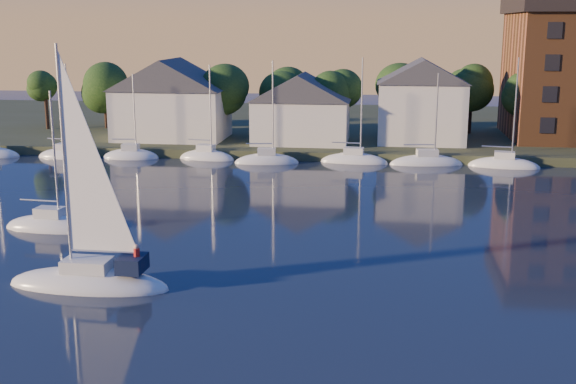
% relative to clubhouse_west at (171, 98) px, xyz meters
% --- Properties ---
extents(ground, '(260.00, 260.00, 0.00)m').
position_rel_clubhouse_west_xyz_m(ground, '(22.00, -58.00, -5.93)').
color(ground, black).
rests_on(ground, ground).
extents(shoreline_land, '(160.00, 50.00, 2.00)m').
position_rel_clubhouse_west_xyz_m(shoreline_land, '(22.00, 17.00, -5.93)').
color(shoreline_land, '#343C23').
rests_on(shoreline_land, ground).
extents(wooden_dock, '(120.00, 3.00, 1.00)m').
position_rel_clubhouse_west_xyz_m(wooden_dock, '(22.00, -6.00, -5.93)').
color(wooden_dock, brown).
rests_on(wooden_dock, ground).
extents(clubhouse_west, '(13.65, 9.45, 9.64)m').
position_rel_clubhouse_west_xyz_m(clubhouse_west, '(0.00, 0.00, 0.00)').
color(clubhouse_west, white).
rests_on(clubhouse_west, shoreline_land).
extents(clubhouse_centre, '(11.55, 8.40, 8.08)m').
position_rel_clubhouse_west_xyz_m(clubhouse_centre, '(16.00, -1.00, -0.80)').
color(clubhouse_centre, white).
rests_on(clubhouse_centre, shoreline_land).
extents(clubhouse_east, '(10.50, 8.40, 9.80)m').
position_rel_clubhouse_west_xyz_m(clubhouse_east, '(30.00, 1.00, 0.07)').
color(clubhouse_east, white).
rests_on(clubhouse_east, shoreline_land).
extents(tree_line, '(93.40, 5.40, 8.90)m').
position_rel_clubhouse_west_xyz_m(tree_line, '(24.00, 5.00, 1.24)').
color(tree_line, '#332117').
rests_on(tree_line, shoreline_land).
extents(moored_fleet, '(63.50, 2.40, 12.05)m').
position_rel_clubhouse_west_xyz_m(moored_fleet, '(10.00, -9.00, -5.83)').
color(moored_fleet, white).
rests_on(moored_fleet, ground).
extents(hero_sailboat, '(9.53, 3.24, 14.68)m').
position_rel_clubhouse_west_xyz_m(hero_sailboat, '(9.21, -48.25, -5.32)').
color(hero_sailboat, white).
rests_on(hero_sailboat, ground).
extents(drifting_sailboat_left, '(7.24, 2.82, 11.18)m').
position_rel_clubhouse_west_xyz_m(drifting_sailboat_left, '(1.68, -37.31, -5.84)').
color(drifting_sailboat_left, white).
rests_on(drifting_sailboat_left, ground).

